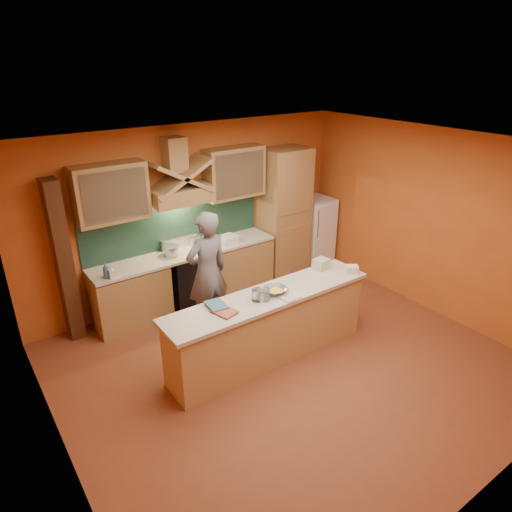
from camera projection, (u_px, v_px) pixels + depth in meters
floor at (289, 365)px, 5.97m from camera, size 5.50×5.00×0.01m
ceiling at (296, 150)px, 4.83m from camera, size 5.50×5.00×0.01m
wall_back at (192, 214)px, 7.26m from camera, size 5.50×0.02×2.80m
wall_front at (498, 382)px, 3.54m from camera, size 5.50×0.02×2.80m
wall_left at (47, 348)px, 3.94m from camera, size 0.02×5.00×2.80m
wall_right at (433, 223)px, 6.86m from camera, size 0.02×5.00×2.80m
base_cabinet_left at (130, 297)px, 6.77m from camera, size 1.10×0.60×0.86m
base_cabinet_right at (237, 265)px, 7.78m from camera, size 1.10×0.60×0.86m
counter_top at (186, 253)px, 7.08m from camera, size 3.00×0.62×0.04m
stove at (187, 279)px, 7.27m from camera, size 0.60×0.58×0.90m
backsplash at (176, 226)px, 7.15m from camera, size 3.00×0.03×0.70m
range_hood at (180, 195)px, 6.75m from camera, size 0.92×0.50×0.24m
hood_chimney at (174, 154)px, 6.58m from camera, size 0.30×0.30×0.50m
upper_cabinet_left at (111, 193)px, 6.20m from camera, size 1.00×0.35×0.80m
upper_cabinet_right at (234, 172)px, 7.26m from camera, size 1.00×0.35×0.80m
pantry_column at (284, 214)px, 8.02m from camera, size 0.80×0.60×2.30m
fridge at (314, 232)px, 8.62m from camera, size 0.58×0.60×1.30m
trim_column_left at (64, 262)px, 6.16m from camera, size 0.20×0.30×2.30m
island_body at (269, 329)px, 5.96m from camera, size 2.80×0.55×0.88m
island_top at (270, 297)px, 5.77m from camera, size 2.90×0.62×0.05m
person at (207, 272)px, 6.44m from camera, size 0.68×0.46×1.81m
pot_large at (171, 252)px, 6.92m from camera, size 0.25×0.25×0.15m
pot_small at (194, 241)px, 7.32m from camera, size 0.26×0.26×0.15m
soap_bottle_a at (112, 272)px, 6.20m from camera, size 0.09×0.09×0.19m
soap_bottle_b at (106, 270)px, 6.20m from camera, size 0.12×0.12×0.23m
bowl_back at (223, 239)px, 7.45m from camera, size 0.25×0.25×0.08m
dish_rack at (227, 239)px, 7.39m from camera, size 0.34×0.28×0.11m
book_lower at (218, 315)px, 5.28m from camera, size 0.29×0.34×0.03m
book_upper at (208, 307)px, 5.41m from camera, size 0.23×0.30×0.02m
jar_large at (257, 295)px, 5.60m from camera, size 0.16×0.16×0.15m
jar_small at (266, 295)px, 5.60m from camera, size 0.12×0.12×0.15m
kitchen_scale at (263, 296)px, 5.62m from camera, size 0.14×0.14×0.10m
mixing_bowl at (276, 291)px, 5.79m from camera, size 0.32×0.32×0.07m
cloth at (290, 297)px, 5.69m from camera, size 0.26×0.20×0.02m
grocery_bag_a at (321, 264)px, 6.44m from camera, size 0.24×0.21×0.14m
grocery_bag_b at (352, 269)px, 6.31m from camera, size 0.22×0.21×0.11m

